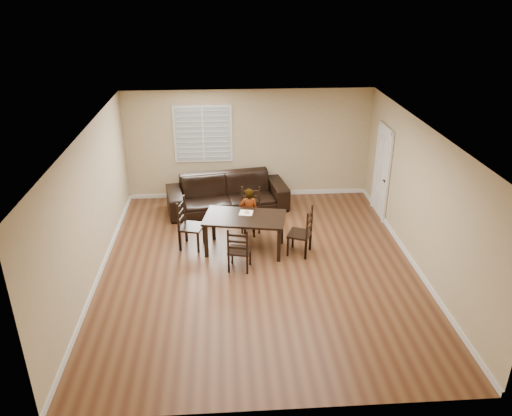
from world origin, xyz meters
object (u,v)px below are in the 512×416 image
Objects in this scene: chair_near at (251,210)px; chair_far at (238,252)px; chair_right at (306,234)px; donut at (247,212)px; sofa at (227,193)px; child at (249,213)px; chair_left at (185,225)px; dining_table at (245,221)px.

chair_far is at bearing -96.34° from chair_near.
chair_right is 1.26m from donut.
sofa is (-1.52, 2.26, -0.04)m from chair_right.
chair_right is 1.36m from child.
donut is at bearing -89.55° from chair_far.
child is at bearing -88.37° from chair_far.
chair_left is at bearing -126.09° from sofa.
chair_left is at bearing -32.97° from chair_far.
chair_near is 1.13m from sofa.
chair_near is 0.91× the size of chair_left.
chair_near is at bearing 90.76° from dining_table.
chair_far is at bearing 76.01° from child.
donut is (-1.14, 0.43, 0.32)m from chair_right.
dining_table is 1.73× the size of chair_right.
sofa is (-0.38, 1.83, -0.36)m from donut.
chair_left is at bearing 179.62° from dining_table.
child reaches higher than dining_table.
chair_left reaches higher than sofa.
child is 1.51m from sofa.
child is at bearing -94.88° from chair_near.
sofa is (-0.17, 2.83, -0.00)m from chair_far.
child is (-0.07, -0.43, 0.13)m from chair_near.
sofa is at bearing -11.87° from chair_left.
chair_far is 0.91× the size of chair_right.
chair_far is 0.32× the size of sofa.
dining_table is 1.24m from chair_right.
dining_table is at bearing -79.38° from chair_right.
chair_left is 1.05× the size of chair_right.
sofa is (-0.50, 1.01, -0.02)m from chair_near.
chair_left is 1.97m from sofa.
chair_near is at bearing -118.36° from chair_right.
chair_near reaches higher than sofa.
chair_left is 2.44m from chair_right.
chair_near is at bearing -87.92° from chair_far.
chair_near is 0.95× the size of chair_right.
chair_right is at bearing 139.76° from child.
sofa reaches higher than dining_table.
chair_right is 2.72m from sofa.
chair_right is 0.36× the size of sofa.
chair_near is at bearing -46.66° from chair_left.
chair_left is (-1.20, 0.24, -0.18)m from dining_table.
chair_right reaches higher than chair_far.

